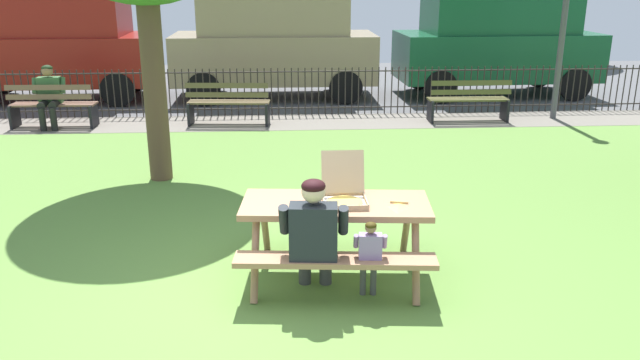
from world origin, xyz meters
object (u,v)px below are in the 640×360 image
park_bench_center (228,104)px  park_bench_right (469,101)px  adult_at_table (314,233)px  person_on_park_bench (49,94)px  park_bench_left (53,106)px  parked_car_center (497,41)px  pizza_box_open (344,193)px  parked_car_left (274,42)px  parked_car_far_left (52,44)px  picnic_table_foreground (335,219)px  child_at_table (370,252)px

park_bench_center → park_bench_right: bearing=-0.0°
adult_at_table → person_on_park_bench: (-4.70, 7.18, 0.00)m
park_bench_left → parked_car_center: 10.05m
pizza_box_open → adult_at_table: size_ratio=0.42×
parked_car_center → pizza_box_open: bearing=-115.9°
person_on_park_bench → parked_car_left: 5.20m
adult_at_table → parked_car_center: size_ratio=0.25×
park_bench_right → person_on_park_bench: bearing=179.9°
park_bench_left → parked_car_far_left: bearing=106.4°
park_bench_left → parked_car_left: size_ratio=0.34×
picnic_table_foreground → parked_car_far_left: (-5.73, 9.54, 0.71)m
pizza_box_open → adult_at_table: pizza_box_open is taller
adult_at_table → parked_car_left: 10.05m
person_on_park_bench → park_bench_left: bearing=-24.1°
park_bench_left → parked_car_center: parked_car_center is taller
park_bench_left → person_on_park_bench: bearing=155.9°
adult_at_table → child_at_table: adult_at_table is taller
parked_car_far_left → pizza_box_open: bearing=-58.6°
pizza_box_open → adult_at_table: 0.62m
person_on_park_bench → parked_car_center: size_ratio=0.25×
park_bench_left → parked_car_left: bearing=33.8°
park_bench_right → parked_car_left: (-3.88, 2.86, 0.89)m
child_at_table → person_on_park_bench: person_on_park_bench is taller
parked_car_far_left → park_bench_center: bearing=-34.2°
park_bench_left → person_on_park_bench: 0.25m
park_bench_right → park_bench_center: bearing=180.0°
adult_at_table → parked_car_far_left: 11.45m
child_at_table → park_bench_center: 7.46m
person_on_park_bench → parked_car_center: 10.07m
pizza_box_open → child_at_table: pizza_box_open is taller
pizza_box_open → park_bench_left: 8.33m
park_bench_center → parked_car_left: parked_car_left is taller
picnic_table_foreground → parked_car_far_left: size_ratio=0.41×
adult_at_table → park_bench_center: bearing=100.2°
picnic_table_foreground → pizza_box_open: (0.08, 0.01, 0.26)m
park_bench_right → picnic_table_foreground: bearing=-116.0°
child_at_table → person_on_park_bench: 8.93m
picnic_table_foreground → parked_car_center: 10.66m
person_on_park_bench → adult_at_table: bearing=-56.8°
picnic_table_foreground → pizza_box_open: pizza_box_open is taller
picnic_table_foreground → parked_car_left: 9.58m
child_at_table → park_bench_left: park_bench_left is taller
pizza_box_open → park_bench_center: bearing=103.5°
child_at_table → parked_car_far_left: size_ratio=0.17×
pizza_box_open → parked_car_center: size_ratio=0.10×
adult_at_table → park_bench_left: 8.55m
picnic_table_foreground → park_bench_center: park_bench_center is taller
adult_at_table → parked_car_left: size_ratio=0.25×
picnic_table_foreground → parked_car_center: size_ratio=0.40×
child_at_table → parked_car_left: (-0.88, 10.10, 0.81)m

